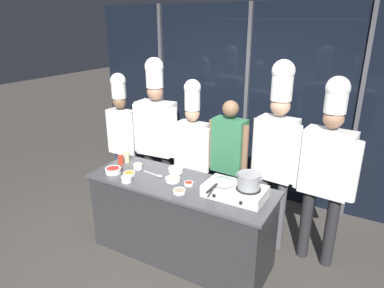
{
  "coord_description": "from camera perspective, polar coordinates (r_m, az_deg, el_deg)",
  "views": [
    {
      "loc": [
        1.69,
        -2.71,
        2.47
      ],
      "look_at": [
        0.0,
        0.25,
        1.23
      ],
      "focal_mm": 32.0,
      "sensor_mm": 36.0,
      "label": 1
    }
  ],
  "objects": [
    {
      "name": "chef_pastry",
      "position": [
        3.7,
        13.97,
        0.23
      ],
      "size": [
        0.52,
        0.25,
        2.11
      ],
      "rotation": [
        0.0,
        0.0,
        3.03
      ],
      "color": "#4C4C51",
      "rests_on": "ground_plane"
    },
    {
      "name": "serving_spoon_slotted",
      "position": [
        3.73,
        -5.91,
        -5.19
      ],
      "size": [
        0.26,
        0.07,
        0.02
      ],
      "color": "#B2B5BA",
      "rests_on": "demo_counter"
    },
    {
      "name": "prep_bowl_onion",
      "position": [
        3.64,
        -10.86,
        -5.72
      ],
      "size": [
        0.11,
        0.11,
        0.06
      ],
      "color": "white",
      "rests_on": "demo_counter"
    },
    {
      "name": "stock_pot",
      "position": [
        3.2,
        9.47,
        -6.04
      ],
      "size": [
        0.24,
        0.21,
        0.15
      ],
      "color": "#93969B",
      "rests_on": "portable_stove"
    },
    {
      "name": "prep_bowl_bell_pepper",
      "position": [
        3.87,
        -13.02,
        -4.24
      ],
      "size": [
        0.17,
        0.17,
        0.06
      ],
      "color": "white",
      "rests_on": "demo_counter"
    },
    {
      "name": "demo_counter",
      "position": [
        3.78,
        -1.93,
        -12.48
      ],
      "size": [
        1.99,
        0.7,
        0.88
      ],
      "color": "#2D2D30",
      "rests_on": "ground_plane"
    },
    {
      "name": "portable_stove",
      "position": [
        3.3,
        7.15,
        -7.76
      ],
      "size": [
        0.58,
        0.35,
        0.12
      ],
      "color": "silver",
      "rests_on": "demo_counter"
    },
    {
      "name": "chef_head",
      "position": [
        4.71,
        -11.69,
        2.49
      ],
      "size": [
        0.48,
        0.21,
        1.84
      ],
      "rotation": [
        0.0,
        0.0,
        3.07
      ],
      "color": "#2D3856",
      "rests_on": "ground_plane"
    },
    {
      "name": "prep_bowl_shrimp",
      "position": [
        3.6,
        -3.24,
        -5.87
      ],
      "size": [
        0.16,
        0.16,
        0.04
      ],
      "color": "white",
      "rests_on": "demo_counter"
    },
    {
      "name": "prep_bowl_carrots",
      "position": [
        3.77,
        -10.4,
        -4.91
      ],
      "size": [
        0.13,
        0.13,
        0.04
      ],
      "color": "white",
      "rests_on": "demo_counter"
    },
    {
      "name": "squeeze_bottle_chili",
      "position": [
        4.06,
        -11.83,
        -2.28
      ],
      "size": [
        0.06,
        0.06,
        0.16
      ],
      "color": "red",
      "rests_on": "demo_counter"
    },
    {
      "name": "chef_sous",
      "position": [
        4.36,
        -5.97,
        2.64
      ],
      "size": [
        0.63,
        0.28,
        2.06
      ],
      "rotation": [
        0.0,
        0.0,
        3.22
      ],
      "color": "#232326",
      "rests_on": "ground_plane"
    },
    {
      "name": "frying_pan",
      "position": [
        3.31,
        5.05,
        -6.01
      ],
      "size": [
        0.26,
        0.46,
        0.04
      ],
      "color": "#ADAFB5",
      "rests_on": "portable_stove"
    },
    {
      "name": "ground_plane",
      "position": [
        4.03,
        -1.85,
        -17.8
      ],
      "size": [
        24.0,
        24.0,
        0.0
      ],
      "primitive_type": "plane",
      "color": "#47423D"
    },
    {
      "name": "prep_bowl_chili_flakes",
      "position": [
        3.51,
        -0.54,
        -6.57
      ],
      "size": [
        0.1,
        0.1,
        0.03
      ],
      "color": "white",
      "rests_on": "demo_counter"
    },
    {
      "name": "squeeze_bottle_oil",
      "position": [
        4.1,
        -10.84,
        -1.79
      ],
      "size": [
        0.06,
        0.06,
        0.19
      ],
      "color": "beige",
      "rests_on": "demo_counter"
    },
    {
      "name": "chef_apprentice",
      "position": [
        3.62,
        21.58,
        -2.98
      ],
      "size": [
        0.61,
        0.28,
        2.0
      ],
      "rotation": [
        0.0,
        0.0,
        3.06
      ],
      "color": "#232326",
      "rests_on": "ground_plane"
    },
    {
      "name": "prep_bowl_mushrooms",
      "position": [
        3.36,
        -2.13,
        -7.83
      ],
      "size": [
        0.13,
        0.13,
        0.03
      ],
      "color": "white",
      "rests_on": "demo_counter"
    },
    {
      "name": "window_wall_back",
      "position": [
        4.97,
        9.17,
        6.69
      ],
      "size": [
        5.1,
        0.09,
        2.7
      ],
      "color": "black",
      "rests_on": "ground_plane"
    },
    {
      "name": "prep_bowl_bean_sprouts",
      "position": [
        3.8,
        -2.72,
        -4.26
      ],
      "size": [
        0.17,
        0.17,
        0.05
      ],
      "color": "white",
      "rests_on": "demo_counter"
    },
    {
      "name": "prep_bowl_ginger",
      "position": [
        3.92,
        -9.04,
        -3.63
      ],
      "size": [
        0.1,
        0.1,
        0.06
      ],
      "color": "white",
      "rests_on": "demo_counter"
    },
    {
      "name": "person_guest",
      "position": [
        4.0,
        6.14,
        -1.69
      ],
      "size": [
        0.5,
        0.23,
        1.64
      ],
      "rotation": [
        0.0,
        0.0,
        3.07
      ],
      "color": "#2D3856",
      "rests_on": "ground_plane"
    },
    {
      "name": "chef_line",
      "position": [
        4.15,
        0.05,
        0.18
      ],
      "size": [
        0.5,
        0.21,
        1.84
      ],
      "rotation": [
        0.0,
        0.0,
        3.11
      ],
      "color": "#2D3856",
      "rests_on": "ground_plane"
    }
  ]
}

